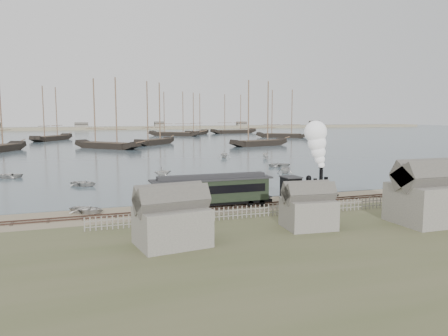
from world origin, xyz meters
name	(u,v)px	position (x,y,z in m)	size (l,w,h in m)	color
ground	(236,203)	(0.00, 0.00, 0.00)	(600.00, 600.00, 0.00)	tan
harbor_water	(108,135)	(0.00, 170.00, 0.03)	(600.00, 336.00, 0.06)	#40505C
rail_track	(243,206)	(0.00, -2.00, 0.04)	(120.00, 1.80, 0.16)	#3C2720
picket_fence_west	(196,222)	(-6.50, -7.00, 0.00)	(19.00, 0.10, 1.20)	slate
picket_fence_east	(375,209)	(12.50, -7.50, 0.00)	(15.00, 0.10, 1.20)	slate
shed_left	(172,245)	(-10.00, -13.00, 0.00)	(5.00, 4.00, 4.10)	slate
shed_mid	(308,228)	(2.00, -12.00, 0.00)	(4.00, 3.50, 3.60)	slate
shed_right	(428,223)	(13.00, -14.00, 0.00)	(6.00, 5.00, 5.10)	slate
far_spit	(98,130)	(0.00, 250.00, 0.00)	(500.00, 20.00, 1.80)	tan
locomotive	(316,166)	(8.74, -2.00, 3.98)	(6.89, 2.57, 8.59)	black
passenger_coach	(212,190)	(-3.36, -2.00, 1.95)	(12.62, 2.43, 3.07)	black
beached_dinghy	(88,209)	(-15.50, 0.16, 0.37)	(3.59, 2.56, 0.74)	beige
rowboat_0	(84,183)	(-15.34, 17.10, 0.45)	(3.73, 2.66, 0.77)	beige
rowboat_1	(163,171)	(-3.39, 23.23, 0.78)	(2.72, 2.35, 1.44)	beige
rowboat_2	(197,189)	(-2.51, 6.50, 0.65)	(3.08, 1.16, 1.19)	beige
rowboat_3	(280,165)	(19.39, 27.95, 0.49)	(4.11, 2.94, 0.85)	beige
rowboat_4	(285,168)	(16.19, 19.64, 0.88)	(3.10, 2.68, 1.63)	beige
rowboat_5	(265,156)	(23.44, 43.10, 0.65)	(3.08, 1.16, 1.19)	beige
rowboat_6	(7,175)	(-26.06, 28.73, 0.50)	(4.22, 3.01, 0.87)	beige
rowboat_7	(224,154)	(15.20, 47.03, 0.95)	(3.37, 2.91, 1.77)	beige
schooner_2	(106,113)	(-7.06, 83.92, 10.06)	(21.46, 4.95, 20.00)	black
schooner_3	(154,113)	(8.68, 95.53, 10.06)	(17.90, 4.13, 20.00)	black
schooner_4	(259,113)	(37.99, 79.33, 10.06)	(19.82, 4.57, 20.00)	black
schooner_5	(283,114)	(67.00, 120.51, 10.06)	(21.90, 5.05, 20.00)	black
schooner_7	(51,113)	(-23.36, 130.43, 10.06)	(21.66, 5.00, 20.00)	black
schooner_8	(174,114)	(27.77, 150.22, 10.06)	(23.65, 5.46, 20.00)	black
schooner_9	(234,114)	(62.71, 167.38, 10.06)	(25.07, 5.79, 20.00)	black
schooner_10	(197,114)	(40.78, 158.89, 10.06)	(19.96, 4.61, 20.00)	black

